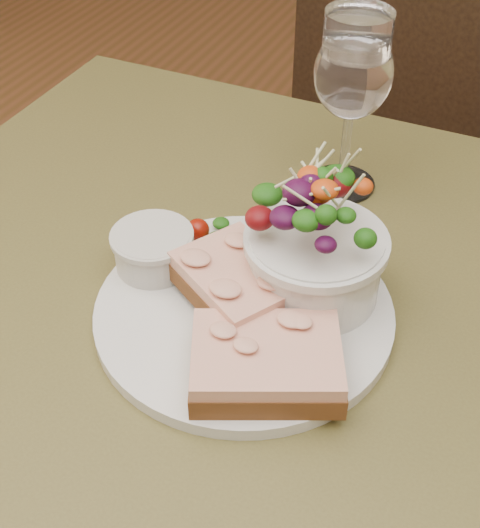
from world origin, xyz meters
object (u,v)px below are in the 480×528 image
at_px(dinner_plate, 244,312).
at_px(ramekin, 153,248).
at_px(cafe_table, 239,409).
at_px(chair_far, 431,250).
at_px(sandwich_back, 238,282).
at_px(wine_glass, 353,79).
at_px(sandwich_front, 266,362).
at_px(salad_bowl, 317,238).

distance_m(dinner_plate, ramekin, 0.10).
relative_size(cafe_table, chair_far, 0.89).
distance_m(chair_far, sandwich_back, 0.88).
bearing_deg(wine_glass, sandwich_back, -95.35).
distance_m(sandwich_front, salad_bowl, 0.11).
bearing_deg(sandwich_back, salad_bowl, 66.64).
bearing_deg(sandwich_front, sandwich_back, 104.89).
height_order(sandwich_front, sandwich_back, sandwich_back).
height_order(sandwich_back, salad_bowl, salad_bowl).
height_order(dinner_plate, salad_bowl, salad_bowl).
relative_size(chair_far, sandwich_back, 7.00).
height_order(sandwich_front, ramekin, ramekin).
distance_m(ramekin, wine_glass, 0.25).
relative_size(cafe_table, wine_glass, 4.57).
xyz_separation_m(sandwich_back, ramekin, (-0.09, 0.01, -0.00)).
xyz_separation_m(ramekin, salad_bowl, (0.14, 0.03, 0.04)).
bearing_deg(wine_glass, dinner_plate, -93.31).
xyz_separation_m(cafe_table, sandwich_front, (0.04, -0.04, 0.13)).
bearing_deg(ramekin, sandwich_front, -28.59).
distance_m(cafe_table, chair_far, 0.83).
bearing_deg(sandwich_back, sandwich_front, -19.71).
bearing_deg(wine_glass, cafe_table, -91.96).
distance_m(dinner_plate, sandwich_back, 0.03).
height_order(cafe_table, sandwich_back, sandwich_back).
bearing_deg(sandwich_front, chair_far, 64.06).
distance_m(chair_far, salad_bowl, 0.87).
bearing_deg(chair_far, sandwich_front, 103.87).
xyz_separation_m(sandwich_front, sandwich_back, (-0.05, 0.07, 0.01)).
bearing_deg(dinner_plate, sandwich_front, -53.00).
distance_m(cafe_table, dinner_plate, 0.11).
relative_size(chair_far, ramekin, 13.12).
height_order(chair_far, sandwich_front, chair_far).
height_order(cafe_table, chair_far, chair_far).
xyz_separation_m(cafe_table, salad_bowl, (0.04, 0.06, 0.17)).
relative_size(sandwich_back, wine_glass, 0.73).
bearing_deg(chair_far, ramekin, 92.44).
distance_m(sandwich_back, salad_bowl, 0.08).
bearing_deg(sandwich_front, salad_bowl, 65.89).
distance_m(sandwich_front, ramekin, 0.16).
distance_m(sandwich_front, wine_glass, 0.30).
relative_size(cafe_table, salad_bowl, 6.30).
bearing_deg(cafe_table, dinner_plate, 102.84).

